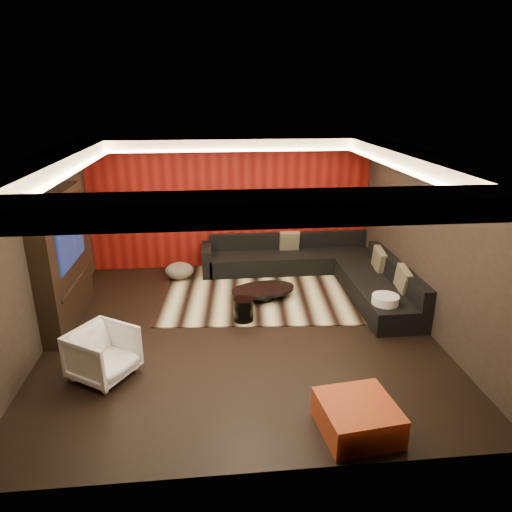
{
  "coord_description": "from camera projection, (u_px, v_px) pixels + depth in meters",
  "views": [
    {
      "loc": [
        -0.42,
        -6.61,
        3.65
      ],
      "look_at": [
        0.3,
        0.6,
        1.05
      ],
      "focal_mm": 32.0,
      "sensor_mm": 36.0,
      "label": 1
    }
  ],
  "objects": [
    {
      "name": "coffee_table",
      "position": [
        263.0,
        293.0,
        8.51
      ],
      "size": [
        1.45,
        1.45,
        0.2
      ],
      "primitive_type": "cylinder",
      "rotation": [
        0.0,
        0.0,
        0.23
      ],
      "color": "black",
      "rests_on": "rug"
    },
    {
      "name": "wall_back",
      "position": [
        231.0,
        204.0,
        9.81
      ],
      "size": [
        6.0,
        0.02,
        2.8
      ],
      "primitive_type": "cube",
      "color": "black",
      "rests_on": "ground"
    },
    {
      "name": "cove_back",
      "position": [
        231.0,
        150.0,
        8.79
      ],
      "size": [
        4.8,
        0.08,
        0.04
      ],
      "primitive_type": "cube",
      "color": "#FFD899",
      "rests_on": "ground"
    },
    {
      "name": "tv_surround",
      "position": [
        63.0,
        260.0,
        7.38
      ],
      "size": [
        0.3,
        2.0,
        2.2
      ],
      "primitive_type": "cube",
      "color": "black",
      "rests_on": "ground"
    },
    {
      "name": "cove_left",
      "position": [
        71.0,
        172.0,
        6.36
      ],
      "size": [
        0.08,
        4.8,
        0.04
      ],
      "primitive_type": "cube",
      "color": "#FFD899",
      "rests_on": "ground"
    },
    {
      "name": "wall_right",
      "position": [
        429.0,
        242.0,
        7.27
      ],
      "size": [
        0.02,
        6.0,
        2.8
      ],
      "primitive_type": "cube",
      "color": "black",
      "rests_on": "ground"
    },
    {
      "name": "red_feature_wall",
      "position": [
        231.0,
        204.0,
        9.77
      ],
      "size": [
        5.98,
        0.05,
        2.78
      ],
      "primitive_type": "cube",
      "color": "#6B0C0A",
      "rests_on": "ground"
    },
    {
      "name": "cove_front",
      "position": [
        256.0,
        209.0,
        4.37
      ],
      "size": [
        4.8,
        0.08,
        0.04
      ],
      "primitive_type": "cube",
      "color": "#FFD899",
      "rests_on": "ground"
    },
    {
      "name": "striped_pouf",
      "position": [
        179.0,
        271.0,
        9.42
      ],
      "size": [
        0.73,
        0.73,
        0.32
      ],
      "primitive_type": "ellipsoid",
      "rotation": [
        0.0,
        0.0,
        0.3
      ],
      "color": "beige",
      "rests_on": "rug"
    },
    {
      "name": "tv_shelf",
      "position": [
        76.0,
        282.0,
        7.53
      ],
      "size": [
        0.04,
        1.6,
        0.04
      ],
      "primitive_type": "cube",
      "color": "black",
      "rests_on": "ground"
    },
    {
      "name": "drum_stool",
      "position": [
        244.0,
        310.0,
        7.65
      ],
      "size": [
        0.42,
        0.42,
        0.39
      ],
      "primitive_type": "cylinder",
      "rotation": [
        0.0,
        0.0,
        -0.32
      ],
      "color": "black",
      "rests_on": "rug"
    },
    {
      "name": "soffit_right",
      "position": [
        420.0,
        161.0,
        6.81
      ],
      "size": [
        0.6,
        4.8,
        0.22
      ],
      "primitive_type": "cube",
      "color": "silver",
      "rests_on": "ground"
    },
    {
      "name": "ceiling",
      "position": [
        239.0,
        155.0,
        6.51
      ],
      "size": [
        6.0,
        6.0,
        0.02
      ],
      "primitive_type": "cube",
      "color": "silver",
      "rests_on": "ground"
    },
    {
      "name": "throw_pillows",
      "position": [
        353.0,
        258.0,
        8.84
      ],
      "size": [
        1.85,
        2.71,
        0.5
      ],
      "color": "beige",
      "rests_on": "sectional_sofa"
    },
    {
      "name": "soffit_back",
      "position": [
        231.0,
        144.0,
        9.08
      ],
      "size": [
        6.0,
        0.6,
        0.22
      ],
      "primitive_type": "cube",
      "color": "silver",
      "rests_on": "ground"
    },
    {
      "name": "tv_screen",
      "position": [
        70.0,
        239.0,
        7.28
      ],
      "size": [
        0.04,
        1.3,
        0.8
      ],
      "primitive_type": "cube",
      "color": "black",
      "rests_on": "ground"
    },
    {
      "name": "floor",
      "position": [
        241.0,
        330.0,
        7.46
      ],
      "size": [
        6.0,
        6.0,
        0.02
      ],
      "primitive_type": "cube",
      "color": "black",
      "rests_on": "ground"
    },
    {
      "name": "rug",
      "position": [
        268.0,
        289.0,
        8.95
      ],
      "size": [
        4.21,
        3.28,
        0.02
      ],
      "primitive_type": "cube",
      "rotation": [
        0.0,
        0.0,
        -0.07
      ],
      "color": "beige",
      "rests_on": "floor"
    },
    {
      "name": "wall_left",
      "position": [
        37.0,
        255.0,
        6.71
      ],
      "size": [
        0.02,
        6.0,
        2.8
      ],
      "primitive_type": "cube",
      "color": "black",
      "rests_on": "ground"
    },
    {
      "name": "soffit_front",
      "position": [
        259.0,
        208.0,
        4.02
      ],
      "size": [
        6.0,
        0.6,
        0.22
      ],
      "primitive_type": "cube",
      "color": "silver",
      "rests_on": "ground"
    },
    {
      "name": "armchair",
      "position": [
        103.0,
        354.0,
        6.12
      ],
      "size": [
        1.04,
        1.04,
        0.7
      ],
      "primitive_type": "imported",
      "rotation": [
        0.0,
        0.0,
        1.0
      ],
      "color": "white",
      "rests_on": "floor"
    },
    {
      "name": "orange_ottoman",
      "position": [
        357.0,
        417.0,
        5.17
      ],
      "size": [
        0.92,
        0.92,
        0.37
      ],
      "primitive_type": "cube",
      "rotation": [
        0.0,
        0.0,
        0.12
      ],
      "color": "#AC3516",
      "rests_on": "floor"
    },
    {
      "name": "cove_right",
      "position": [
        397.0,
        167.0,
        6.8
      ],
      "size": [
        0.08,
        4.8,
        0.04
      ],
      "primitive_type": "cube",
      "color": "#FFD899",
      "rests_on": "ground"
    },
    {
      "name": "sectional_sofa",
      "position": [
        320.0,
        269.0,
        9.28
      ],
      "size": [
        3.65,
        3.5,
        0.75
      ],
      "color": "black",
      "rests_on": "floor"
    },
    {
      "name": "soffit_left",
      "position": [
        45.0,
        166.0,
        6.3
      ],
      "size": [
        0.6,
        4.8,
        0.22
      ],
      "primitive_type": "cube",
      "color": "silver",
      "rests_on": "ground"
    },
    {
      "name": "white_side_table",
      "position": [
        384.0,
        311.0,
        7.49
      ],
      "size": [
        0.55,
        0.55,
        0.54
      ],
      "primitive_type": "cylinder",
      "rotation": [
        0.0,
        0.0,
        -0.32
      ],
      "color": "white",
      "rests_on": "floor"
    }
  ]
}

